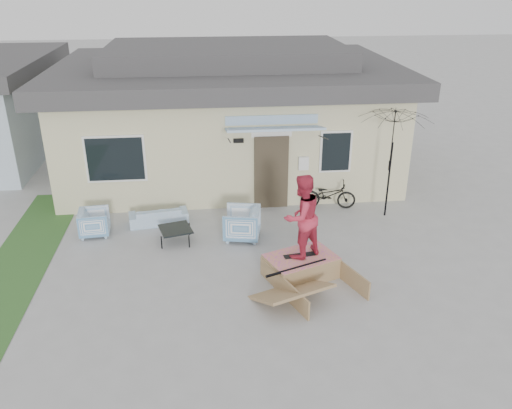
{
  "coord_description": "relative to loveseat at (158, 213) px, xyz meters",
  "views": [
    {
      "loc": [
        -0.81,
        -9.04,
        6.22
      ],
      "look_at": [
        0.3,
        1.8,
        1.3
      ],
      "focal_mm": 36.65,
      "sensor_mm": 36.0,
      "label": 1
    }
  ],
  "objects": [
    {
      "name": "house",
      "position": [
        2.12,
        4.26,
        1.64
      ],
      "size": [
        10.8,
        8.49,
        4.1
      ],
      "color": "beige",
      "rests_on": "ground"
    },
    {
      "name": "ground",
      "position": [
        2.12,
        -3.73,
        -0.3
      ],
      "size": [
        90.0,
        90.0,
        0.0
      ],
      "primitive_type": "plane",
      "color": "#999998",
      "rests_on": "ground"
    },
    {
      "name": "skater",
      "position": [
        3.28,
        -2.96,
        1.17
      ],
      "size": [
        1.15,
        1.08,
        1.87
      ],
      "primitive_type": "imported",
      "rotation": [
        0.0,
        0.0,
        3.69
      ],
      "color": "#C32D45",
      "rests_on": "skateboard"
    },
    {
      "name": "armchair_right",
      "position": [
        2.14,
        -1.07,
        0.14
      ],
      "size": [
        0.96,
        1.0,
        0.89
      ],
      "primitive_type": "imported",
      "rotation": [
        0.0,
        0.0,
        -1.76
      ],
      "color": "#4D89BE",
      "rests_on": "ground"
    },
    {
      "name": "loveseat",
      "position": [
        0.0,
        0.0,
        0.0
      ],
      "size": [
        1.59,
        0.67,
        0.6
      ],
      "primitive_type": "imported",
      "rotation": [
        0.0,
        0.0,
        3.29
      ],
      "color": "#4D89BE",
      "rests_on": "ground"
    },
    {
      "name": "coffee_table",
      "position": [
        0.49,
        -1.1,
        -0.12
      ],
      "size": [
        0.91,
        0.91,
        0.37
      ],
      "primitive_type": "cube",
      "rotation": [
        0.0,
        0.0,
        0.27
      ],
      "color": "black",
      "rests_on": "ground"
    },
    {
      "name": "armchair_left",
      "position": [
        -1.57,
        -0.5,
        0.07
      ],
      "size": [
        0.74,
        0.79,
        0.75
      ],
      "primitive_type": "imported",
      "rotation": [
        0.0,
        0.0,
        1.66
      ],
      "color": "#4D89BE",
      "rests_on": "ground"
    },
    {
      "name": "bicycle",
      "position": [
        4.73,
        0.51,
        0.19
      ],
      "size": [
        1.59,
        0.78,
        0.97
      ],
      "primitive_type": "imported",
      "rotation": [
        0.0,
        0.0,
        1.4
      ],
      "color": "black",
      "rests_on": "ground"
    },
    {
      "name": "skate_ramp",
      "position": [
        3.3,
        -3.0,
        -0.06
      ],
      "size": [
        2.08,
        2.36,
        0.49
      ],
      "primitive_type": null,
      "rotation": [
        0.0,
        0.0,
        0.38
      ],
      "color": "olive",
      "rests_on": "ground"
    },
    {
      "name": "patio_umbrella",
      "position": [
        6.19,
        -0.15,
        1.45
      ],
      "size": [
        1.98,
        1.84,
        2.2
      ],
      "color": "black",
      "rests_on": "ground"
    },
    {
      "name": "skateboard",
      "position": [
        3.28,
        -2.96,
        0.21
      ],
      "size": [
        0.75,
        0.29,
        0.05
      ],
      "primitive_type": "cube",
      "rotation": [
        0.0,
        0.0,
        0.15
      ],
      "color": "black",
      "rests_on": "skate_ramp"
    },
    {
      "name": "grass_strip",
      "position": [
        -3.08,
        -1.73,
        -0.3
      ],
      "size": [
        1.4,
        8.0,
        0.01
      ],
      "primitive_type": "cube",
      "color": "#2B5524",
      "rests_on": "ground"
    }
  ]
}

